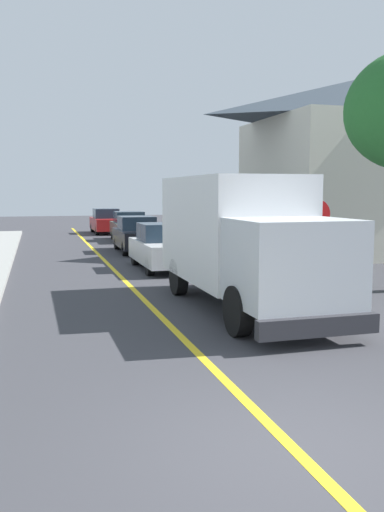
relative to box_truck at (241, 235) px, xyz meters
The scene contains 9 objects.
ground_plane 7.85m from the box_truck, 106.17° to the right, with size 120.00×120.00×0.00m, color #38383D.
centre_line_yellow 3.83m from the box_truck, 128.70° to the left, with size 0.16×56.00×0.01m, color gold.
box_truck is the anchor object (origin of this frame).
parked_car_near 7.03m from the box_truck, 93.02° to the left, with size 1.82×4.41×1.67m.
parked_car_mid 12.92m from the box_truck, 91.12° to the left, with size 1.87×4.43×1.67m.
parked_car_far 19.04m from the box_truck, 88.82° to the left, with size 1.89×4.44×1.67m.
parked_car_furthest 24.83m from the box_truck, 90.51° to the left, with size 1.84×4.42×1.67m.
stop_sign 2.16m from the box_truck, ahead, with size 0.80×0.10×2.65m.
house_across_street 14.49m from the box_truck, 43.13° to the left, with size 11.92×8.09×8.11m.
Camera 1 is at (-2.66, -5.15, 2.83)m, focal length 38.54 mm.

